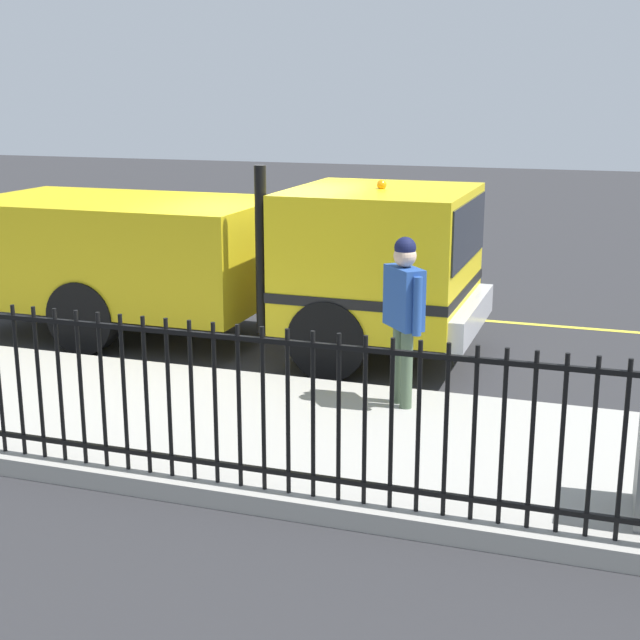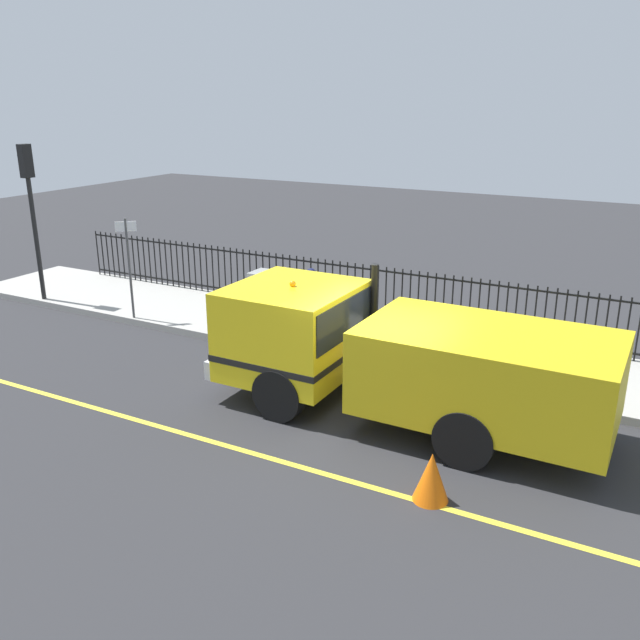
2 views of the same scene
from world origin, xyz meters
name	(u,v)px [view 2 (image 2 of 2)]	position (x,y,z in m)	size (l,w,h in m)	color
ground_plane	(374,418)	(0.00, 0.00, 0.00)	(59.25, 59.25, 0.00)	#2B2B2D
sidewalk_slab	(436,354)	(3.33, 0.00, 0.08)	(3.04, 26.93, 0.17)	#A3A099
lane_marking	(318,472)	(-2.09, 0.00, 0.00)	(0.12, 24.24, 0.01)	yellow
work_truck	(385,350)	(0.19, -0.10, 1.25)	(2.44, 6.99, 2.49)	yellow
worker_standing	(311,298)	(2.36, 2.59, 1.24)	(0.52, 0.49, 1.76)	#264C99
iron_fence	(456,304)	(4.69, 0.00, 0.86)	(0.04, 22.93, 1.37)	black
traffic_light_near	(30,191)	(2.00, 10.80, 3.10)	(0.30, 0.21, 4.13)	black
utility_cabinet	(262,290)	(4.18, 5.08, 0.65)	(0.68, 0.46, 0.98)	gray
traffic_cone	(431,477)	(-1.98, -1.75, 0.37)	(0.52, 0.52, 0.74)	orange
street_sign	(128,257)	(1.92, 7.46, 1.72)	(0.36, 0.39, 2.51)	#4C4C4C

